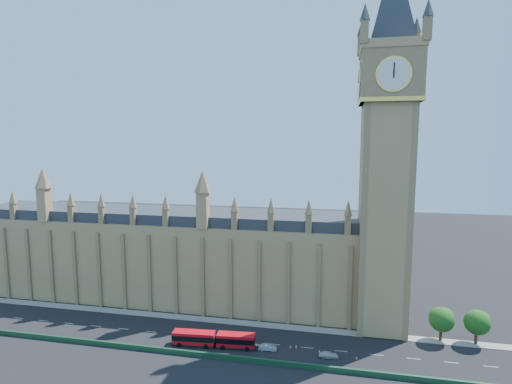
% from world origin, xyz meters
% --- Properties ---
extents(ground, '(400.00, 400.00, 0.00)m').
position_xyz_m(ground, '(0.00, 0.00, 0.00)').
color(ground, black).
rests_on(ground, ground).
extents(palace_westminster, '(120.00, 20.00, 28.00)m').
position_xyz_m(palace_westminster, '(-25.00, 22.00, 13.86)').
color(palace_westminster, '#A88651').
rests_on(palace_westminster, ground).
extents(elizabeth_tower, '(20.59, 20.59, 105.00)m').
position_xyz_m(elizabeth_tower, '(38.00, 13.99, 54.56)').
color(elizabeth_tower, '#A88651').
rests_on(elizabeth_tower, ground).
extents(bridge_parapet, '(160.00, 0.60, 1.20)m').
position_xyz_m(bridge_parapet, '(0.00, -9.00, 0.60)').
color(bridge_parapet, '#1E4C2D').
rests_on(bridge_parapet, ground).
extents(kerb_north, '(160.00, 3.00, 0.16)m').
position_xyz_m(kerb_north, '(0.00, 9.50, 0.08)').
color(kerb_north, gray).
rests_on(kerb_north, ground).
extents(tree_east_near, '(6.00, 6.00, 8.50)m').
position_xyz_m(tree_east_near, '(52.22, 10.08, 5.64)').
color(tree_east_near, '#382619').
rests_on(tree_east_near, ground).
extents(tree_east_far, '(6.00, 6.00, 8.50)m').
position_xyz_m(tree_east_far, '(60.22, 10.08, 5.64)').
color(tree_east_far, '#382619').
rests_on(tree_east_far, ground).
extents(red_bus, '(20.07, 4.60, 3.38)m').
position_xyz_m(red_bus, '(-2.02, -3.77, 1.78)').
color(red_bus, red).
rests_on(red_bus, ground).
extents(car_grey, '(4.64, 2.13, 1.54)m').
position_xyz_m(car_grey, '(1.52, -3.58, 0.77)').
color(car_grey, '#44484D').
rests_on(car_grey, ground).
extents(car_silver, '(4.37, 1.84, 1.40)m').
position_xyz_m(car_silver, '(11.00, -3.01, 0.70)').
color(car_silver, '#B1B3B9').
rests_on(car_silver, ground).
extents(car_white, '(4.53, 2.17, 1.27)m').
position_xyz_m(car_white, '(25.14, -3.37, 0.64)').
color(car_white, silver).
rests_on(car_white, ground).
extents(cone_a, '(0.50, 0.50, 0.74)m').
position_xyz_m(cone_a, '(17.50, -0.77, 0.37)').
color(cone_a, black).
rests_on(cone_a, ground).
extents(cone_b, '(0.59, 0.59, 0.75)m').
position_xyz_m(cone_b, '(23.68, -3.85, 0.37)').
color(cone_b, black).
rests_on(cone_b, ground).
extents(cone_c, '(0.44, 0.44, 0.65)m').
position_xyz_m(cone_c, '(16.17, -1.02, 0.32)').
color(cone_c, black).
rests_on(cone_c, ground).
extents(cone_d, '(0.46, 0.46, 0.67)m').
position_xyz_m(cone_d, '(31.32, -2.98, 0.33)').
color(cone_d, black).
rests_on(cone_d, ground).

